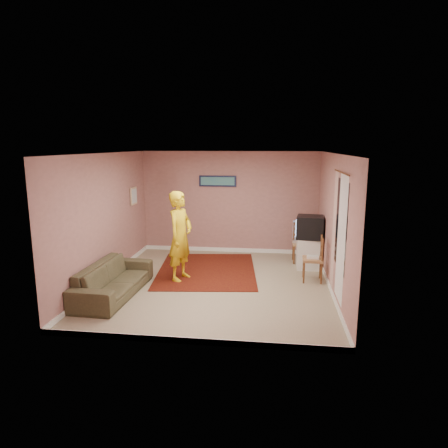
# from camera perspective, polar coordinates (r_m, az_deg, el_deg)

# --- Properties ---
(ground) EXTENTS (5.00, 5.00, 0.00)m
(ground) POSITION_cam_1_polar(r_m,az_deg,el_deg) (8.14, -1.19, -8.55)
(ground) COLOR tan
(ground) RESTS_ON ground
(wall_back) EXTENTS (4.50, 0.02, 2.60)m
(wall_back) POSITION_cam_1_polar(r_m,az_deg,el_deg) (10.25, 0.79, 3.08)
(wall_back) COLOR #AA746F
(wall_back) RESTS_ON ground
(wall_front) EXTENTS (4.50, 0.02, 2.60)m
(wall_front) POSITION_cam_1_polar(r_m,az_deg,el_deg) (5.40, -5.05, -4.50)
(wall_front) COLOR #AA746F
(wall_front) RESTS_ON ground
(wall_left) EXTENTS (0.02, 5.00, 2.60)m
(wall_left) POSITION_cam_1_polar(r_m,az_deg,el_deg) (8.42, -16.57, 0.80)
(wall_left) COLOR #AA746F
(wall_left) RESTS_ON ground
(wall_right) EXTENTS (0.02, 5.00, 2.60)m
(wall_right) POSITION_cam_1_polar(r_m,az_deg,el_deg) (7.80, 15.35, 0.07)
(wall_right) COLOR #AA746F
(wall_right) RESTS_ON ground
(ceiling) EXTENTS (4.50, 5.00, 0.02)m
(ceiling) POSITION_cam_1_polar(r_m,az_deg,el_deg) (7.66, -1.27, 10.06)
(ceiling) COLOR white
(ceiling) RESTS_ON wall_back
(baseboard_back) EXTENTS (4.50, 0.02, 0.10)m
(baseboard_back) POSITION_cam_1_polar(r_m,az_deg,el_deg) (10.49, 0.76, -3.70)
(baseboard_back) COLOR white
(baseboard_back) RESTS_ON ground
(baseboard_front) EXTENTS (4.50, 0.02, 0.10)m
(baseboard_front) POSITION_cam_1_polar(r_m,az_deg,el_deg) (5.87, -4.80, -16.29)
(baseboard_front) COLOR white
(baseboard_front) RESTS_ON ground
(baseboard_left) EXTENTS (0.02, 5.00, 0.10)m
(baseboard_left) POSITION_cam_1_polar(r_m,az_deg,el_deg) (8.72, -16.04, -7.30)
(baseboard_left) COLOR white
(baseboard_left) RESTS_ON ground
(baseboard_right) EXTENTS (0.02, 5.00, 0.10)m
(baseboard_right) POSITION_cam_1_polar(r_m,az_deg,el_deg) (8.13, 14.82, -8.60)
(baseboard_right) COLOR white
(baseboard_right) RESTS_ON ground
(window) EXTENTS (0.01, 1.10, 1.50)m
(window) POSITION_cam_1_polar(r_m,az_deg,el_deg) (6.90, 16.41, -0.16)
(window) COLOR black
(window) RESTS_ON wall_right
(curtain_sheer) EXTENTS (0.01, 0.75, 2.10)m
(curtain_sheer) POSITION_cam_1_polar(r_m,az_deg,el_deg) (6.80, 16.40, -2.06)
(curtain_sheer) COLOR white
(curtain_sheer) RESTS_ON wall_right
(curtain_floral) EXTENTS (0.01, 0.35, 2.10)m
(curtain_floral) POSITION_cam_1_polar(r_m,az_deg,el_deg) (7.47, 15.44, -0.82)
(curtain_floral) COLOR beige
(curtain_floral) RESTS_ON wall_right
(curtain_rod) EXTENTS (0.02, 1.40, 0.02)m
(curtain_rod) POSITION_cam_1_polar(r_m,az_deg,el_deg) (6.78, 16.45, 7.07)
(curtain_rod) COLOR brown
(curtain_rod) RESTS_ON wall_right
(picture_back) EXTENTS (0.95, 0.04, 0.28)m
(picture_back) POSITION_cam_1_polar(r_m,az_deg,el_deg) (10.18, -0.91, 6.15)
(picture_back) COLOR #131836
(picture_back) RESTS_ON wall_back
(picture_left) EXTENTS (0.04, 0.38, 0.42)m
(picture_left) POSITION_cam_1_polar(r_m,az_deg,el_deg) (9.84, -12.77, 3.93)
(picture_left) COLOR #C9B08A
(picture_left) RESTS_ON wall_left
(area_rug) EXTENTS (2.40, 2.87, 0.01)m
(area_rug) POSITION_cam_1_polar(r_m,az_deg,el_deg) (8.98, -2.47, -6.60)
(area_rug) COLOR black
(area_rug) RESTS_ON ground
(tv_cabinet) EXTENTS (0.55, 0.50, 0.70)m
(tv_cabinet) POSITION_cam_1_polar(r_m,az_deg,el_deg) (9.25, 12.07, -4.11)
(tv_cabinet) COLOR white
(tv_cabinet) RESTS_ON ground
(crt_tv) EXTENTS (0.66, 0.60, 0.51)m
(crt_tv) POSITION_cam_1_polar(r_m,az_deg,el_deg) (9.11, 12.19, -0.45)
(crt_tv) COLOR black
(crt_tv) RESTS_ON tv_cabinet
(chair_a) EXTENTS (0.43, 0.41, 0.51)m
(chair_a) POSITION_cam_1_polar(r_m,az_deg,el_deg) (9.62, 11.05, -2.10)
(chair_a) COLOR #A77851
(chair_a) RESTS_ON ground
(dvd_player) EXTENTS (0.44, 0.37, 0.06)m
(dvd_player) POSITION_cam_1_polar(r_m,az_deg,el_deg) (9.63, 11.04, -2.45)
(dvd_player) COLOR silver
(dvd_player) RESTS_ON chair_a
(blue_throw) EXTENTS (0.41, 0.05, 0.43)m
(blue_throw) POSITION_cam_1_polar(r_m,az_deg,el_deg) (9.76, 11.02, -0.79)
(blue_throw) COLOR #89A2E1
(blue_throw) RESTS_ON chair_a
(chair_b) EXTENTS (0.42, 0.44, 0.51)m
(chair_b) POSITION_cam_1_polar(r_m,az_deg,el_deg) (8.35, 12.59, -4.18)
(chair_b) COLOR #A77851
(chair_b) RESTS_ON ground
(game_console) EXTENTS (0.25, 0.18, 0.05)m
(game_console) POSITION_cam_1_polar(r_m,az_deg,el_deg) (8.37, 12.57, -4.64)
(game_console) COLOR white
(game_console) RESTS_ON chair_b
(sofa) EXTENTS (0.89, 2.10, 0.60)m
(sofa) POSITION_cam_1_polar(r_m,az_deg,el_deg) (7.75, -15.51, -7.65)
(sofa) COLOR #4D472E
(sofa) RESTS_ON ground
(person) EXTENTS (0.63, 0.78, 1.85)m
(person) POSITION_cam_1_polar(r_m,az_deg,el_deg) (8.21, -6.27, -1.73)
(person) COLOR gold
(person) RESTS_ON ground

